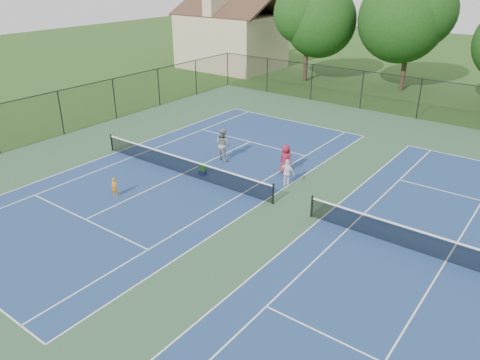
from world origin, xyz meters
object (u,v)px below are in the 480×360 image
Objects in this scene: tree_back_a at (308,17)px; bystander_a at (287,173)px; clapboard_house at (231,39)px; instructor at (223,144)px; ball_crate at (203,173)px; child_player at (114,187)px; bystander_c at (286,159)px; tree_back_b at (412,15)px; ball_hopper at (203,167)px.

tree_back_a reaches higher than bystander_a.
instructor is at bearing -53.17° from clapboard_house.
instructor is 1.30× the size of bystander_a.
instructor reaches higher than ball_crate.
ball_crate is at bearing 60.18° from child_player.
bystander_c reaches higher than bystander_a.
bystander_a is at bearing -46.87° from clapboard_house.
child_player is at bearing 88.90° from instructor.
tree_back_a is 5.55× the size of bystander_c.
bystander_c is (20.47, -21.50, -2.27)m from clapboard_house.
tree_back_b is at bearing 85.47° from ball_crate.
bystander_a reaches higher than ball_crate.
tree_back_a is at bearing -63.65° from instructor.
clapboard_house is 28.85× the size of ball_hopper.
tree_back_a is 29.06m from child_player.
clapboard_house is 5.58× the size of instructor.
instructor reaches higher than child_player.
instructor is 4.99m from bystander_a.
ball_crate is at bearing 0.00° from ball_hopper.
clapboard_house reaches higher than ball_crate.
bystander_c is (5.24, 7.54, 0.32)m from child_player.
child_player is at bearing -110.84° from ball_crate.
instructor is 1.17× the size of bystander_c.
bystander_a is (21.42, -22.86, -2.35)m from clapboard_house.
child_player is 0.67× the size of bystander_a.
clapboard_house reaches higher than bystander_a.
tree_back_a is 24.45× the size of ball_hopper.
ball_crate is (0.48, -2.40, -0.83)m from instructor.
bystander_a is 0.90× the size of bystander_c.
tree_back_a reaches higher than bystander_c.
tree_back_b is at bearing 73.86° from child_player.
clapboard_house is 29.90m from ball_crate.
instructor is at bearing -96.19° from tree_back_b.
ball_crate is (-2.02, -25.43, -6.46)m from tree_back_b.
ball_crate is (1.75, 4.61, -0.36)m from child_player.
tree_back_b is (9.00, 2.00, 0.56)m from tree_back_a.
tree_back_a reaches higher than clapboard_house.
child_player is at bearing -110.84° from ball_hopper.
tree_back_a is 0.85× the size of clapboard_house.
bystander_c is at bearing 40.09° from ball_crate.
tree_back_b is at bearing -76.04° from bystander_c.
clapboard_house is at bearing -176.99° from tree_back_b.
instructor reaches higher than ball_hopper.
tree_back_a is 22.59m from instructor.
ball_hopper is at bearing 50.33° from bystander_c.
tree_back_a reaches higher than instructor.
ball_crate is 1.00× the size of ball_hopper.
clapboard_house is at bearing 124.81° from ball_crate.
tree_back_a is at bearing -61.51° from bystander_a.
clapboard_house is at bearing 174.29° from tree_back_a.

